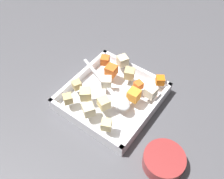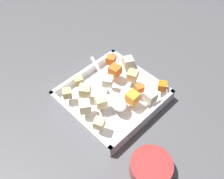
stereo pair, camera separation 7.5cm
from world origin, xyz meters
name	(u,v)px [view 2 (the right image)]	position (x,y,z in m)	size (l,w,h in m)	color
ground_plane	(111,95)	(0.00, 0.00, 0.00)	(4.00, 4.00, 0.00)	#4C4C51
baking_dish	(112,98)	(-0.01, -0.02, 0.01)	(0.28, 0.27, 0.04)	silver
carrot_chunk_mid_right	(111,60)	(0.08, 0.07, 0.06)	(0.03, 0.03, 0.03)	orange
carrot_chunk_heap_side	(115,70)	(0.05, 0.03, 0.06)	(0.03, 0.03, 0.03)	orange
carrot_chunk_near_right	(139,88)	(0.05, -0.07, 0.05)	(0.02, 0.02, 0.02)	orange
carrot_chunk_corner_ne	(132,97)	(0.01, -0.09, 0.06)	(0.03, 0.03, 0.03)	orange
carrot_chunk_rim_edge	(162,86)	(0.11, -0.12, 0.06)	(0.03, 0.03, 0.03)	orange
potato_chunk_near_left	(85,106)	(-0.11, -0.01, 0.06)	(0.03, 0.03, 0.03)	beige
potato_chunk_mid_left	(85,91)	(-0.08, 0.03, 0.06)	(0.03, 0.03, 0.03)	#E0CC89
potato_chunk_back_center	(101,102)	(-0.07, -0.03, 0.06)	(0.03, 0.03, 0.03)	#E0CC89
potato_chunk_corner_sw	(79,81)	(-0.06, 0.08, 0.06)	(0.03, 0.03, 0.03)	tan
potato_chunk_near_spoon	(67,93)	(-0.12, 0.06, 0.06)	(0.03, 0.03, 0.03)	tan
potato_chunk_front_center	(99,123)	(-0.12, -0.08, 0.06)	(0.03, 0.03, 0.03)	#E0CC89
potato_chunk_heap_top	(132,76)	(0.07, -0.03, 0.06)	(0.03, 0.03, 0.03)	tan
potato_chunk_far_right	(128,62)	(0.11, 0.02, 0.06)	(0.03, 0.03, 0.03)	beige
parsnip_chunk_center	(150,97)	(0.05, -0.12, 0.06)	(0.03, 0.03, 0.03)	beige
parsnip_chunk_corner_se	(108,81)	(0.00, 0.01, 0.06)	(0.03, 0.03, 0.03)	silver
serving_spoon	(116,98)	(-0.03, -0.05, 0.05)	(0.12, 0.25, 0.02)	silver
small_prep_bowl	(151,168)	(-0.10, -0.25, 0.02)	(0.11, 0.11, 0.04)	maroon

